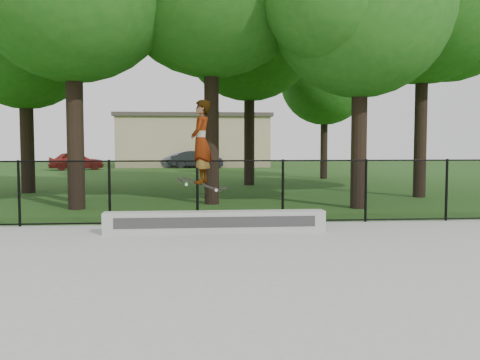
% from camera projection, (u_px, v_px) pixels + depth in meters
% --- Properties ---
extents(ground, '(100.00, 100.00, 0.00)m').
position_uv_depth(ground, '(361.00, 297.00, 6.73)').
color(ground, '#2A5217').
rests_on(ground, ground).
extents(concrete_slab, '(14.00, 12.00, 0.06)m').
position_uv_depth(concrete_slab, '(361.00, 295.00, 6.72)').
color(concrete_slab, '#959691').
rests_on(concrete_slab, ground).
extents(grind_ledge, '(4.64, 0.40, 0.45)m').
position_uv_depth(grind_ledge, '(215.00, 222.00, 11.23)').
color(grind_ledge, '#9C9D98').
rests_on(grind_ledge, concrete_slab).
extents(car_a, '(4.10, 2.60, 1.31)m').
position_uv_depth(car_a, '(76.00, 161.00, 38.27)').
color(car_a, maroon).
rests_on(car_a, ground).
extents(car_b, '(3.72, 1.62, 1.32)m').
position_uv_depth(car_b, '(197.00, 159.00, 41.25)').
color(car_b, black).
rests_on(car_b, ground).
extents(car_c, '(4.13, 2.36, 1.23)m').
position_uv_depth(car_c, '(185.00, 160.00, 41.66)').
color(car_c, '#979AAB').
rests_on(car_c, ground).
extents(skater_airborne, '(0.80, 0.68, 1.90)m').
position_uv_depth(skater_airborne, '(201.00, 143.00, 10.80)').
color(skater_airborne, black).
rests_on(skater_airborne, ground).
extents(chainlink_fence, '(16.06, 0.06, 1.50)m').
position_uv_depth(chainlink_fence, '(283.00, 191.00, 12.53)').
color(chainlink_fence, black).
rests_on(chainlink_fence, concrete_slab).
extents(tree_row, '(20.47, 18.07, 11.32)m').
position_uv_depth(tree_row, '(217.00, 2.00, 18.88)').
color(tree_row, black).
rests_on(tree_row, ground).
extents(distant_building, '(12.40, 6.40, 4.30)m').
position_uv_depth(distant_building, '(194.00, 140.00, 44.15)').
color(distant_building, tan).
rests_on(distant_building, ground).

